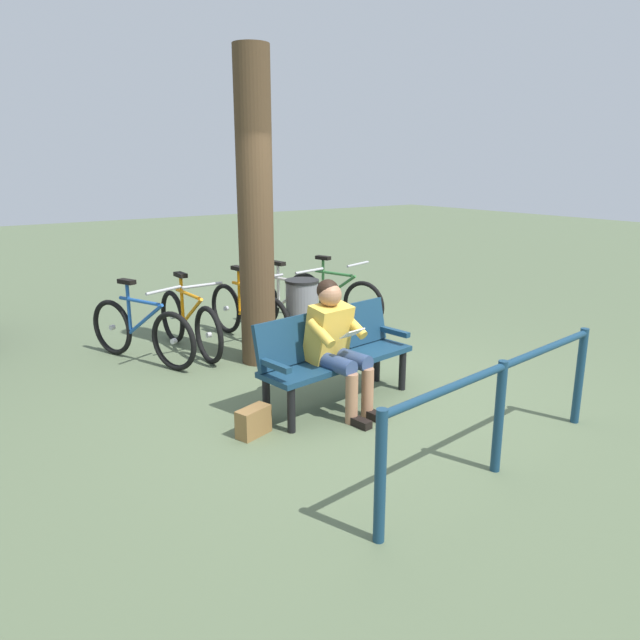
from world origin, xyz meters
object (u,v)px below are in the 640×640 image
person_reading (336,340)px  bicycle_purple (333,298)px  tree_trunk (255,213)px  bicycle_silver (141,331)px  bicycle_green (288,306)px  handbag (253,422)px  litter_bin (302,315)px  bicycle_orange (248,313)px  bicycle_red (190,323)px  bench (333,350)px

person_reading → bicycle_purple: (-1.83, -2.49, -0.31)m
person_reading → tree_trunk: (-0.12, -1.61, 1.01)m
bicycle_purple → bicycle_silver: size_ratio=1.03×
person_reading → bicycle_purple: bearing=-133.5°
bicycle_green → bicycle_silver: same height
bicycle_purple → bicycle_silver: (2.79, 0.13, 0.00)m
handbag → litter_bin: litter_bin is taller
handbag → bicycle_orange: bicycle_orange is taller
person_reading → tree_trunk: bearing=-101.5°
person_reading → bicycle_green: size_ratio=0.72×
bicycle_red → bicycle_silver: 0.59m
litter_bin → bicycle_purple: size_ratio=0.53×
litter_bin → bicycle_purple: 1.36m
bicycle_orange → bicycle_red: 0.79m
person_reading → bicycle_green: person_reading is taller
tree_trunk → bicycle_green: 1.81m
handbag → bicycle_orange: size_ratio=0.18×
handbag → bicycle_orange: 2.76m
bicycle_orange → bicycle_silver: size_ratio=1.06×
person_reading → bicycle_red: bearing=-88.4°
bicycle_red → bicycle_silver: same height
handbag → tree_trunk: bearing=-121.2°
tree_trunk → bicycle_purple: size_ratio=2.06×
bicycle_green → person_reading: bearing=-33.6°
bench → bicycle_green: 2.47m
handbag → bicycle_silver: bearing=-87.9°
handbag → litter_bin: (-1.63, -1.70, 0.32)m
handbag → bicycle_green: (-1.92, -2.48, 0.24)m
person_reading → litter_bin: size_ratio=1.38×
litter_bin → tree_trunk: bearing=5.1°
bicycle_green → bicycle_red: size_ratio=0.99×
tree_trunk → person_reading: bearing=85.8°
handbag → bicycle_orange: bearing=-118.1°
person_reading → litter_bin: person_reading is taller
handbag → bench: bearing=-168.1°
tree_trunk → bicycle_orange: 1.56m
litter_bin → bicycle_green: (-0.29, -0.78, -0.08)m
handbag → bicycle_silver: (0.09, -2.39, 0.24)m
bench → bicycle_red: (0.47, -2.22, -0.15)m
bench → litter_bin: 1.63m
bench → bicycle_purple: 2.90m
bench → bicycle_silver: size_ratio=1.04×
handbag → bicycle_red: bearing=-101.7°
bicycle_orange → bicycle_silver: (1.38, 0.04, 0.00)m
handbag → bicycle_silver: bicycle_silver is taller
tree_trunk → litter_bin: bearing=-174.9°
tree_trunk → bicycle_purple: 2.33m
bicycle_green → bicycle_silver: bearing=-98.0°
handbag → bicycle_green: bicycle_green is taller
bicycle_orange → person_reading: bearing=-16.2°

